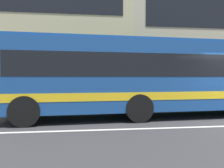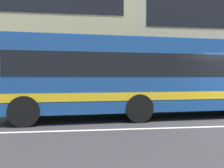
% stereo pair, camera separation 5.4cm
% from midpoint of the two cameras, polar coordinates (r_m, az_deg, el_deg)
% --- Properties ---
extents(hedge_row_far, '(14.10, 1.10, 0.84)m').
position_cam_midpoint_polar(hedge_row_far, '(13.24, 10.45, -3.49)').
color(hedge_row_far, '#195518').
rests_on(hedge_row_far, ground_plane).
extents(apartment_block_left, '(18.25, 11.62, 12.01)m').
position_cam_midpoint_polar(apartment_block_left, '(22.38, -22.22, 12.85)').
color(apartment_block_left, '#C0B88F').
rests_on(apartment_block_left, ground_plane).
extents(transit_bus, '(11.16, 3.23, 3.05)m').
position_cam_midpoint_polar(transit_bus, '(9.44, 8.65, 2.19)').
color(transit_bus, navy).
rests_on(transit_bus, ground_plane).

